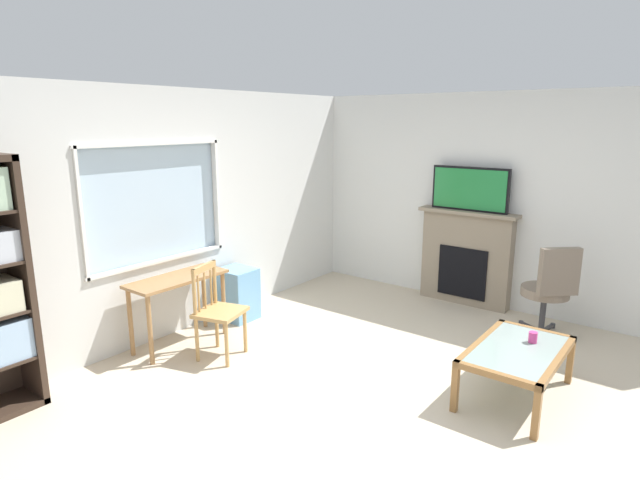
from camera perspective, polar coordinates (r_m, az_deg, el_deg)
The scene contains 11 objects.
ground at distance 4.48m, azimuth 6.36°, elevation -16.76°, with size 6.33×5.92×0.02m, color beige.
wall_back_with_window at distance 5.67m, azimuth -14.89°, elevation 2.87°, with size 5.33×0.15×2.54m.
wall_right at distance 6.46m, azimuth 19.31°, elevation 3.94°, with size 0.12×5.12×2.54m, color silver.
desk_under_window at distance 5.33m, azimuth -15.43°, elevation -5.21°, with size 1.00×0.41×0.71m.
wooden_chair at distance 5.02m, azimuth -11.30°, elevation -7.62°, with size 0.51×0.50×0.90m.
plastic_drawer_unit at distance 5.97m, azimuth -9.11°, elevation -5.88°, with size 0.35×0.40×0.59m, color #72ADDB.
fireplace at distance 6.56m, azimuth 15.82°, elevation -1.83°, with size 0.26×1.19×1.16m.
tv at distance 6.39m, azimuth 16.22°, elevation 5.44°, with size 0.06×0.93×0.52m.
office_chair at distance 5.78m, azimuth 24.06°, elevation -4.79°, with size 0.63×0.59×1.00m.
coffee_table at distance 4.56m, azimuth 20.97°, elevation -11.75°, with size 1.08×0.65×0.43m.
sippy_cup at distance 4.67m, azimuth 22.46°, elevation -9.90°, with size 0.07×0.07×0.09m, color #DB3D84.
Camera 1 is at (-3.36, -1.97, 2.21)m, focal length 28.97 mm.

